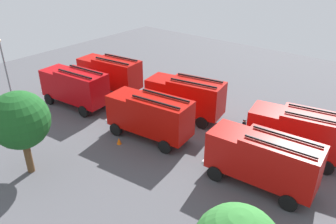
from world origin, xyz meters
TOP-DOWN VIEW (x-y plane):
  - ground_plane at (0.00, 0.00)m, footprint 56.97×56.97m
  - fire_truck_0 at (-10.32, -2.38)m, footprint 7.51×3.73m
  - fire_truck_1 at (-0.10, -2.37)m, footprint 7.51×3.72m
  - fire_truck_2 at (9.71, -2.19)m, footprint 7.43×3.40m
  - fire_truck_3 at (-9.72, 2.43)m, footprint 7.34×3.13m
  - fire_truck_4 at (-0.08, 2.42)m, footprint 7.42×3.37m
  - fire_truck_5 at (9.56, 2.47)m, footprint 7.39×3.27m
  - firefighter_0 at (11.73, -4.99)m, footprint 0.48×0.42m
  - firefighter_1 at (-6.08, -2.27)m, footprint 0.33×0.47m
  - tree_2 at (3.47, 11.08)m, footprint 3.89×3.89m
  - traffic_cone_0 at (1.24, 4.72)m, footprint 0.39×0.39m
  - lamppost at (15.98, 5.72)m, footprint 0.36×0.36m

SIDE VIEW (x-z plane):
  - ground_plane at x=0.00m, z-range 0.00..0.00m
  - traffic_cone_0 at x=1.24m, z-range 0.00..0.55m
  - firefighter_0 at x=11.73m, z-range 0.11..1.89m
  - firefighter_1 at x=-6.08m, z-range 0.11..1.89m
  - fire_truck_0 at x=-10.32m, z-range 0.21..4.09m
  - fire_truck_1 at x=-0.10m, z-range 0.21..4.09m
  - fire_truck_2 at x=9.71m, z-range 0.21..4.09m
  - fire_truck_3 at x=-9.72m, z-range 0.21..4.09m
  - fire_truck_4 at x=-0.08m, z-range 0.21..4.09m
  - fire_truck_5 at x=9.56m, z-range 0.21..4.09m
  - lamppost at x=15.98m, z-range 0.56..6.91m
  - tree_2 at x=3.47m, z-range 1.04..7.07m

